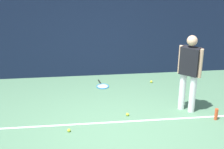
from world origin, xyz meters
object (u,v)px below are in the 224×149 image
(tennis_player, at_px, (190,69))
(tennis_ball_far_left, at_px, (128,114))
(tennis_racket, at_px, (102,86))
(water_bottle, at_px, (216,114))
(tennis_ball_near_player, at_px, (69,130))
(tennis_ball_by_fence, at_px, (151,82))

(tennis_player, xyz_separation_m, tennis_ball_far_left, (-1.33, -0.12, -0.93))
(tennis_racket, xyz_separation_m, tennis_ball_far_left, (0.40, -1.65, 0.02))
(tennis_ball_far_left, distance_m, water_bottle, 1.86)
(tennis_racket, relative_size, tennis_ball_near_player, 9.60)
(tennis_player, height_order, tennis_ball_far_left, tennis_player)
(tennis_ball_near_player, xyz_separation_m, tennis_ball_by_fence, (2.17, 2.26, 0.00))
(tennis_ball_near_player, xyz_separation_m, tennis_ball_far_left, (1.24, 0.51, 0.00))
(tennis_ball_by_fence, xyz_separation_m, tennis_ball_far_left, (-0.92, -1.74, 0.00))
(tennis_ball_near_player, height_order, tennis_ball_by_fence, same)
(tennis_racket, bearing_deg, water_bottle, 37.67)
(tennis_player, distance_m, tennis_ball_by_fence, 1.91)
(tennis_player, bearing_deg, tennis_ball_far_left, -132.75)
(tennis_racket, height_order, tennis_ball_near_player, tennis_ball_near_player)
(tennis_ball_by_fence, xyz_separation_m, water_bottle, (0.89, -2.11, 0.09))
(tennis_player, xyz_separation_m, water_bottle, (0.48, -0.49, -0.84))
(tennis_racket, relative_size, tennis_ball_far_left, 9.60)
(tennis_ball_far_left, bearing_deg, water_bottle, -11.38)
(tennis_ball_by_fence, bearing_deg, water_bottle, -67.06)
(tennis_player, relative_size, water_bottle, 6.87)
(tennis_player, bearing_deg, tennis_ball_near_player, -124.15)
(tennis_ball_by_fence, bearing_deg, tennis_ball_near_player, -133.82)
(tennis_player, bearing_deg, water_bottle, -3.48)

